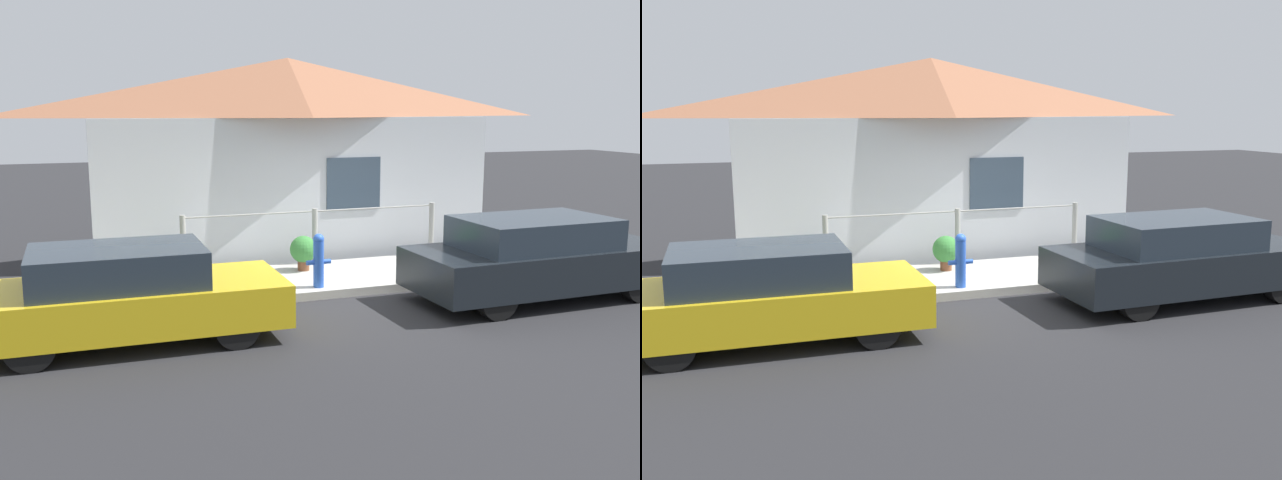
% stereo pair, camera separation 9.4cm
% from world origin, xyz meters
% --- Properties ---
extents(ground_plane, '(60.00, 60.00, 0.00)m').
position_xyz_m(ground_plane, '(0.00, 0.00, 0.00)').
color(ground_plane, '#262628').
extents(sidewalk, '(24.00, 2.09, 0.14)m').
position_xyz_m(sidewalk, '(0.00, 1.04, 0.07)').
color(sidewalk, '#B2AFA8').
rests_on(sidewalk, ground_plane).
extents(house, '(8.12, 2.23, 3.92)m').
position_xyz_m(house, '(0.00, 3.43, 3.13)').
color(house, silver).
rests_on(house, ground_plane).
extents(fence, '(4.90, 0.10, 1.02)m').
position_xyz_m(fence, '(0.00, 1.94, 0.71)').
color(fence, '#999993').
rests_on(fence, sidewalk).
extents(car_left, '(3.92, 1.67, 1.25)m').
position_xyz_m(car_left, '(-3.58, -1.05, 0.63)').
color(car_left, gold).
rests_on(car_left, ground_plane).
extents(car_right, '(4.25, 1.81, 1.30)m').
position_xyz_m(car_right, '(2.67, -1.05, 0.66)').
color(car_right, black).
rests_on(car_right, ground_plane).
extents(fire_hydrant, '(0.40, 0.18, 0.87)m').
position_xyz_m(fire_hydrant, '(-0.52, 0.27, 0.59)').
color(fire_hydrant, blue).
rests_on(fire_hydrant, sidewalk).
extents(potted_plant_near_hydrant, '(0.48, 0.48, 0.62)m').
position_xyz_m(potted_plant_near_hydrant, '(-0.37, 1.48, 0.50)').
color(potted_plant_near_hydrant, brown).
rests_on(potted_plant_near_hydrant, sidewalk).
extents(potted_plant_by_fence, '(0.53, 0.53, 0.65)m').
position_xyz_m(potted_plant_by_fence, '(-2.77, 1.36, 0.51)').
color(potted_plant_by_fence, '#9E5638').
rests_on(potted_plant_by_fence, sidewalk).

